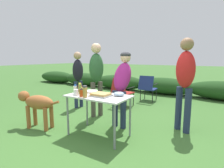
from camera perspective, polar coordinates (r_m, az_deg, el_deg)
name	(u,v)px	position (r m, az deg, el deg)	size (l,w,h in m)	color
ground_plane	(99,135)	(3.31, -4.30, -16.33)	(60.00, 60.00, 0.00)	#3D6B2D
shrub_hedge	(164,86)	(7.05, 16.56, -0.57)	(14.40, 0.90, 0.62)	#1E4219
folding_table	(98,100)	(3.09, -4.44, -5.11)	(1.10, 0.64, 0.74)	silver
food_tray	(101,95)	(3.00, -3.70, -3.52)	(0.34, 0.27, 0.06)	#9E9EA3
plate_stack	(92,92)	(3.33, -6.69, -2.46)	(0.23, 0.23, 0.04)	white
mixing_bowl	(119,94)	(3.02, 2.25, -3.22)	(0.19, 0.19, 0.07)	#99B2CC
paper_cup_stack	(76,92)	(3.13, -11.70, -2.68)	(0.08, 0.08, 0.10)	white
spice_jar	(85,92)	(2.93, -8.82, -2.48)	(0.08, 0.08, 0.20)	#B2893D
ketchup_bottle	(80,88)	(3.40, -10.38, -1.28)	(0.07, 0.07, 0.17)	red
relish_jar	(80,89)	(3.24, -10.39, -1.46)	(0.06, 0.06, 0.20)	olive
beer_bottle	(82,91)	(3.15, -9.87, -2.28)	(0.07, 0.07, 0.14)	brown
mayo_bottle	(75,89)	(3.26, -11.92, -1.59)	(0.06, 0.06, 0.19)	silver
hot_sauce_bottle	(81,92)	(3.01, -9.93, -2.68)	(0.07, 0.07, 0.15)	#CC4214
standing_person_in_dark_puffer	(122,81)	(3.50, 3.34, 1.08)	(0.40, 0.49, 1.51)	#232D4C
standing_person_in_gray_fleece	(78,74)	(4.91, -11.04, 3.21)	(0.28, 0.35, 1.55)	#232D4C
standing_person_in_navy_coat	(185,76)	(3.49, 22.74, 2.38)	(0.46, 0.43, 1.75)	#232D4C
standing_person_with_beanie	(96,73)	(4.08, -5.11, 3.74)	(0.38, 0.42, 1.72)	#4C473D
dog	(37,103)	(3.78, -23.36, -5.86)	(0.99, 0.41, 0.73)	#9E5B2D
camp_chair_green_behind_table	(122,91)	(4.95, 3.28, -2.17)	(0.52, 0.63, 0.83)	maroon
camp_chair_near_hedge	(148,87)	(5.69, 11.54, -0.92)	(0.49, 0.59, 0.83)	navy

